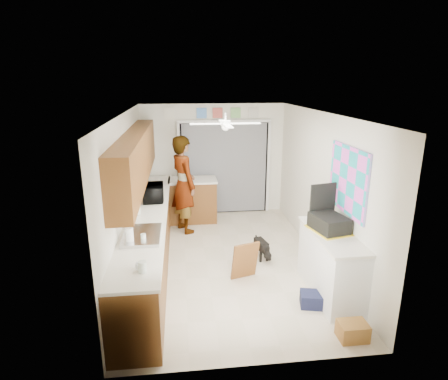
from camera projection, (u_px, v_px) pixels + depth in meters
name	position (u px, v px, depth m)	size (l,w,h in m)	color
floor	(227.00, 260.00, 6.47)	(5.00, 5.00, 0.00)	beige
ceiling	(227.00, 113.00, 5.76)	(5.00, 5.00, 0.00)	white
wall_back	(213.00, 160.00, 8.49)	(3.20, 3.20, 0.00)	white
wall_front	(258.00, 262.00, 3.73)	(3.20, 3.20, 0.00)	white
wall_left	(127.00, 194.00, 5.93)	(5.00, 5.00, 0.00)	white
wall_right	(321.00, 188.00, 6.29)	(5.00, 5.00, 0.00)	white
left_base_cabinets	(149.00, 240.00, 6.19)	(0.60, 4.80, 0.90)	brown
left_countertop	(148.00, 213.00, 6.06)	(0.62, 4.80, 0.04)	white
upper_cabinets	(136.00, 158.00, 5.99)	(0.32, 4.00, 0.80)	brown
sink_basin	(142.00, 236.00, 5.10)	(0.50, 0.76, 0.06)	silver
faucet	(127.00, 230.00, 5.05)	(0.03, 0.03, 0.22)	silver
peninsula_base	(193.00, 201.00, 8.19)	(1.00, 0.60, 0.90)	brown
peninsula_top	(192.00, 180.00, 8.06)	(1.04, 0.64, 0.04)	white
back_opening_recess	(224.00, 168.00, 8.55)	(2.00, 0.06, 2.10)	black
curtain_panel	(225.00, 169.00, 8.51)	(1.90, 0.03, 2.05)	gray
door_trim_left	(180.00, 170.00, 8.41)	(0.06, 0.04, 2.10)	white
door_trim_right	(268.00, 168.00, 8.63)	(0.06, 0.04, 2.10)	white
door_trim_head	(225.00, 121.00, 8.22)	(2.10, 0.04, 0.06)	white
header_frame_1	(202.00, 113.00, 8.14)	(0.22, 0.02, 0.22)	#538DDF
header_frame_2	(218.00, 113.00, 8.18)	(0.22, 0.02, 0.22)	#C25049
header_frame_3	(236.00, 113.00, 8.22)	(0.22, 0.02, 0.22)	#7FC06E
header_frame_4	(254.00, 113.00, 8.27)	(0.22, 0.02, 0.22)	beige
route66_sign	(169.00, 113.00, 8.06)	(0.22, 0.02, 0.26)	silver
right_counter_base	(331.00, 265.00, 5.34)	(0.50, 1.40, 0.90)	white
right_counter_top	(333.00, 235.00, 5.21)	(0.54, 1.44, 0.04)	white
abstract_painting	(348.00, 180.00, 5.22)	(0.03, 1.15, 0.95)	#FF5DE8
ceiling_fan	(225.00, 124.00, 6.00)	(1.14, 1.14, 0.24)	white
microwave	(153.00, 193.00, 6.59)	(0.52, 0.35, 0.29)	black
soap_bottle	(137.00, 207.00, 5.89)	(0.10, 0.10, 0.26)	silver
cup	(141.00, 267.00, 4.18)	(0.12, 0.12, 0.09)	white
jar_a	(142.00, 267.00, 4.14)	(0.09, 0.09, 0.13)	silver
jar_b	(143.00, 238.00, 4.94)	(0.07, 0.07, 0.10)	silver
paper_towel_roll	(129.00, 236.00, 4.85)	(0.10, 0.10, 0.23)	white
suitcase	(329.00, 223.00, 5.27)	(0.39, 0.53, 0.23)	black
suitcase_rim	(328.00, 230.00, 5.30)	(0.44, 0.58, 0.02)	yellow
suitcase_lid	(323.00, 200.00, 5.48)	(0.42, 0.03, 0.50)	black
cardboard_box	(353.00, 331.00, 4.48)	(0.34, 0.26, 0.21)	#A47433
navy_crate	(312.00, 299.00, 5.14)	(0.32, 0.26, 0.19)	#151834
cabinet_door_panel	(245.00, 261.00, 5.77)	(0.42, 0.03, 0.63)	brown
man	(184.00, 185.00, 7.48)	(0.72, 0.47, 1.97)	white
dog	(261.00, 248.00, 6.48)	(0.21, 0.48, 0.38)	black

